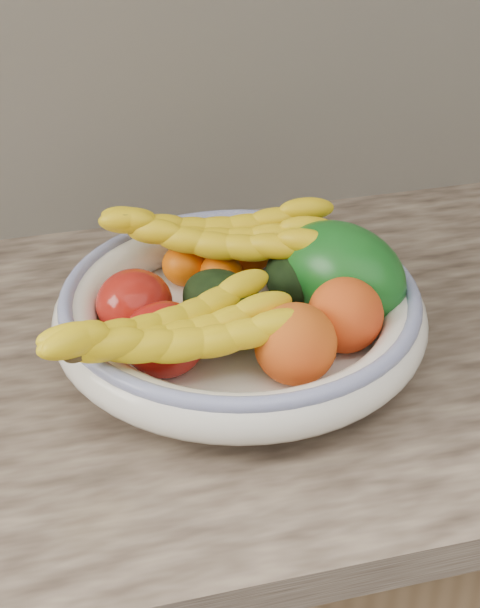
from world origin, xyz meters
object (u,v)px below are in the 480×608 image
at_px(banana_bunch_back, 217,241).
at_px(banana_bunch_front, 172,339).
at_px(green_mango, 341,274).
at_px(fruit_bowl, 240,313).

xyz_separation_m(banana_bunch_back, banana_bunch_front, (-0.08, -0.16, -0.01)).
height_order(green_mango, banana_bunch_front, green_mango).
height_order(fruit_bowl, banana_bunch_back, banana_bunch_back).
bearing_deg(banana_bunch_front, green_mango, 9.93).
relative_size(fruit_bowl, banana_bunch_front, 1.45).
distance_m(fruit_bowl, banana_bunch_back, 0.10).
relative_size(fruit_bowl, green_mango, 2.54).
bearing_deg(banana_bunch_back, fruit_bowl, -69.29).
xyz_separation_m(fruit_bowl, banana_bunch_back, (-0.00, 0.09, 0.04)).
bearing_deg(green_mango, fruit_bowl, 150.27).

